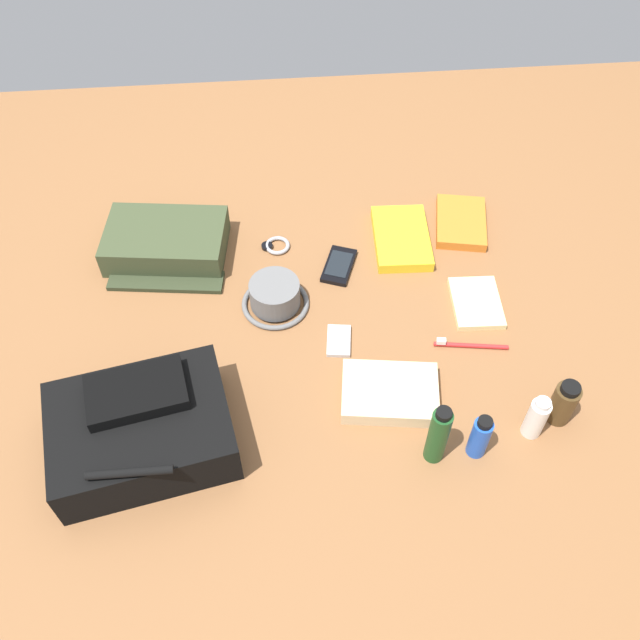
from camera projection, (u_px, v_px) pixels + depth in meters
name	position (u px, v px, depth m)	size (l,w,h in m)	color
ground_plane	(320.00, 334.00, 1.60)	(2.64, 2.02, 0.02)	brown
backpack	(142.00, 429.00, 1.37)	(0.39, 0.32, 0.14)	black
toiletry_pouch	(166.00, 243.00, 1.71)	(0.31, 0.26, 0.07)	#384228
bucket_hat	(275.00, 296.00, 1.61)	(0.16, 0.16, 0.07)	slate
cologne_bottle	(563.00, 403.00, 1.41)	(0.05, 0.05, 0.11)	#473319
toothpaste_tube	(536.00, 418.00, 1.39)	(0.04, 0.04, 0.11)	white
deodorant_spray	(480.00, 437.00, 1.36)	(0.04, 0.04, 0.12)	blue
shampoo_bottle	(438.00, 435.00, 1.34)	(0.04, 0.04, 0.17)	#19471E
paperback_novel	(461.00, 223.00, 1.79)	(0.15, 0.20, 0.03)	orange
travel_guidebook	(401.00, 239.00, 1.76)	(0.14, 0.21, 0.03)	yellow
cell_phone	(339.00, 266.00, 1.71)	(0.10, 0.13, 0.01)	black
media_player	(339.00, 341.00, 1.57)	(0.06, 0.09, 0.01)	#B7B7BC
wristwatch	(276.00, 246.00, 1.75)	(0.07, 0.06, 0.01)	#99999E
toothbrush	(467.00, 345.00, 1.56)	(0.16, 0.03, 0.02)	red
notepad	(476.00, 303.00, 1.63)	(0.11, 0.15, 0.02)	beige
folded_towel	(390.00, 393.00, 1.47)	(0.20, 0.14, 0.04)	beige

